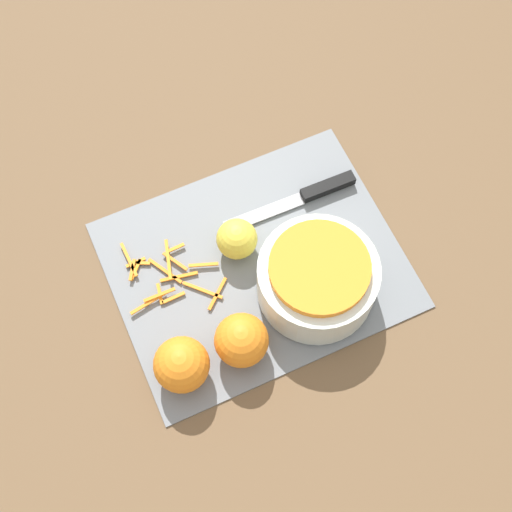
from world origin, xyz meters
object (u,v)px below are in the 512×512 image
object	(u,v)px
knife	(313,193)
orange_right	(241,340)
orange_left	(182,365)
lemon	(237,239)
bowl_speckled	(317,278)

from	to	relation	value
knife	orange_right	distance (m)	0.29
orange_left	lemon	distance (m)	0.22
bowl_speckled	orange_left	world-z (taller)	bowl_speckled
knife	orange_left	bearing A→B (deg)	32.74
knife	orange_left	size ratio (longest dim) A/B	2.80
knife	orange_left	distance (m)	0.36
knife	orange_right	xyz separation A→B (m)	(0.21, 0.19, 0.03)
bowl_speckled	orange_right	xyz separation A→B (m)	(0.14, 0.04, -0.00)
bowl_speckled	orange_left	distance (m)	0.24
bowl_speckled	orange_right	distance (m)	0.15
lemon	bowl_speckled	bearing A→B (deg)	125.55
orange_left	lemon	xyz separation A→B (m)	(-0.15, -0.15, -0.01)
knife	lemon	size ratio (longest dim) A/B	3.55
bowl_speckled	lemon	xyz separation A→B (m)	(0.08, -0.11, -0.01)
knife	lemon	xyz separation A→B (m)	(0.15, 0.04, 0.03)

